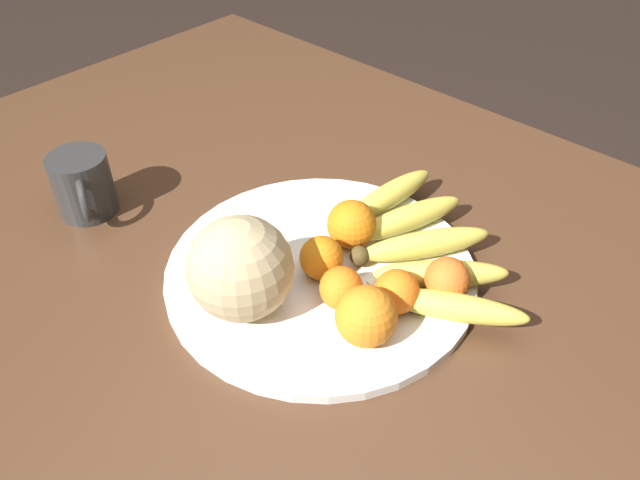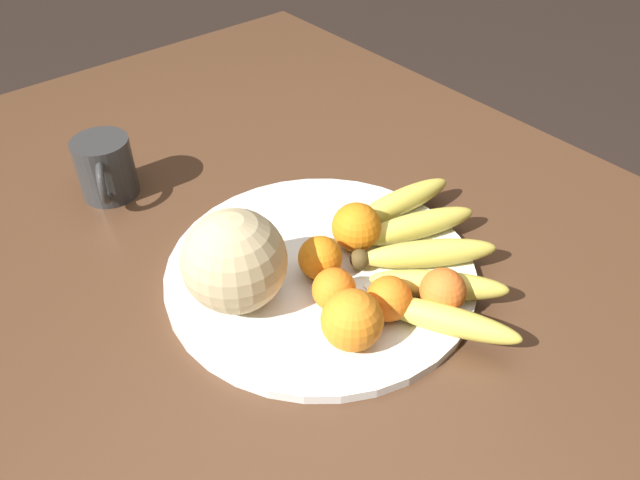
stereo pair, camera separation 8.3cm
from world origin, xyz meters
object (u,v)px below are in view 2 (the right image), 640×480
object	(u,v)px
orange_mid_center	(389,299)
produce_tag	(390,298)
orange_front_left	(352,320)
orange_back_right	(334,290)
melon	(234,261)
orange_front_right	(320,258)
fruit_bowl	(320,271)
kitchen_table	(299,295)
orange_top_small	(443,291)
banana_bunch	(423,252)
orange_back_left	(356,227)
ceramic_mug	(106,168)

from	to	relation	value
orange_mid_center	produce_tag	xyz separation A→B (m)	(0.02, -0.02, -0.03)
orange_front_left	orange_back_right	bearing A→B (deg)	-21.44
melon	orange_front_right	bearing A→B (deg)	-106.29
orange_back_right	fruit_bowl	bearing A→B (deg)	-25.93
kitchen_table	orange_top_small	bearing A→B (deg)	-161.55
banana_bunch	orange_front_right	world-z (taller)	orange_front_right
orange_back_left	orange_back_right	distance (m)	0.12
orange_front_left	melon	bearing A→B (deg)	23.55
kitchen_table	orange_mid_center	world-z (taller)	orange_mid_center
kitchen_table	banana_bunch	world-z (taller)	banana_bunch
fruit_bowl	orange_top_small	xyz separation A→B (m)	(-0.16, -0.07, 0.04)
banana_bunch	orange_back_right	bearing A→B (deg)	-154.13
fruit_bowl	orange_top_small	distance (m)	0.18
orange_back_left	orange_back_right	size ratio (longest dim) A/B	1.24
orange_top_small	melon	bearing A→B (deg)	46.70
produce_tag	ceramic_mug	distance (m)	0.50
orange_front_left	orange_front_right	xyz separation A→B (m)	(0.12, -0.05, -0.01)
fruit_bowl	ceramic_mug	size ratio (longest dim) A/B	3.56
orange_front_right	orange_back_left	world-z (taller)	orange_back_left
produce_tag	orange_top_small	bearing A→B (deg)	-136.36
melon	orange_back_right	distance (m)	0.13
orange_mid_center	orange_back_left	world-z (taller)	orange_back_left
kitchen_table	fruit_bowl	distance (m)	0.10
ceramic_mug	orange_front_left	bearing A→B (deg)	-170.54
kitchen_table	melon	distance (m)	0.20
orange_back_left	produce_tag	distance (m)	0.12
banana_bunch	orange_front_left	world-z (taller)	orange_front_left
orange_back_left	orange_top_small	distance (m)	0.16
ceramic_mug	orange_front_right	bearing A→B (deg)	-161.05
kitchen_table	melon	xyz separation A→B (m)	(-0.03, 0.12, 0.16)
melon	orange_back_right	size ratio (longest dim) A/B	2.36
orange_front_right	ceramic_mug	size ratio (longest dim) A/B	0.50
orange_front_left	orange_back_left	world-z (taller)	orange_front_left
banana_bunch	melon	bearing A→B (deg)	-171.49
kitchen_table	melon	world-z (taller)	melon
melon	ceramic_mug	bearing A→B (deg)	2.88
orange_front_left	produce_tag	size ratio (longest dim) A/B	0.98
banana_bunch	ceramic_mug	bearing A→B (deg)	152.22
orange_top_small	ceramic_mug	bearing A→B (deg)	21.69
kitchen_table	orange_back_right	distance (m)	0.17
orange_top_small	produce_tag	xyz separation A→B (m)	(0.05, 0.04, -0.03)
orange_back_left	orange_front_left	bearing A→B (deg)	135.90
orange_top_small	produce_tag	size ratio (longest dim) A/B	0.77
orange_top_small	orange_front_left	bearing A→B (deg)	75.97
orange_front_right	orange_top_small	bearing A→B (deg)	-151.77
fruit_bowl	orange_mid_center	world-z (taller)	orange_mid_center
melon	orange_top_small	xyz separation A→B (m)	(-0.18, -0.19, -0.04)
orange_front_right	produce_tag	distance (m)	0.11
orange_front_right	ceramic_mug	xyz separation A→B (m)	(0.38, 0.13, 0.01)
kitchen_table	orange_back_right	bearing A→B (deg)	164.10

